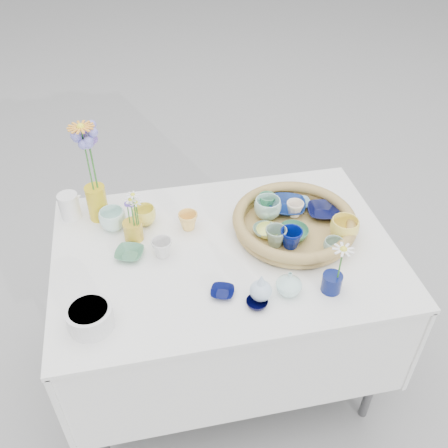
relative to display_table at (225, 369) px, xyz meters
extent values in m
plane|color=gray|center=(0.00, 0.00, 0.00)|extent=(80.00, 80.00, 0.00)
imported|color=navy|center=(0.29, 0.16, 0.80)|extent=(0.18, 0.18, 0.04)
imported|color=#0A0D35|center=(0.42, 0.10, 0.80)|extent=(0.15, 0.15, 0.03)
imported|color=#FEE457|center=(0.44, -0.05, 0.83)|extent=(0.13, 0.13, 0.08)
imported|color=#377B54|center=(0.26, 0.00, 0.80)|extent=(0.12, 0.12, 0.04)
imported|color=gray|center=(0.18, -0.03, 0.82)|extent=(0.10, 0.10, 0.07)
imported|color=#90BBB8|center=(0.16, 0.04, 0.80)|extent=(0.10, 0.10, 0.03)
imported|color=#ACDDD0|center=(0.20, 0.13, 0.82)|extent=(0.14, 0.14, 0.08)
imported|color=#FFEBD1|center=(0.30, 0.12, 0.81)|extent=(0.08, 0.08, 0.06)
imported|color=#8BCBE8|center=(0.35, 0.18, 0.79)|extent=(0.09, 0.09, 0.02)
imported|color=navy|center=(0.23, -0.05, 0.82)|extent=(0.08, 0.08, 0.08)
imported|color=#FBFF70|center=(0.17, 0.03, 0.80)|extent=(0.11, 0.11, 0.03)
imported|color=#8EB4A2|center=(0.37, -0.12, 0.81)|extent=(0.09, 0.09, 0.06)
imported|color=#3F925F|center=(0.21, 0.18, 0.81)|extent=(0.09, 0.09, 0.06)
imported|color=#EBDC52|center=(-0.28, 0.21, 0.80)|extent=(0.10, 0.10, 0.07)
imported|color=#FFC75D|center=(-0.11, 0.15, 0.80)|extent=(0.08, 0.08, 0.07)
imported|color=#467E5D|center=(-0.35, 0.03, 0.78)|extent=(0.13, 0.13, 0.03)
imported|color=silver|center=(-0.23, 0.01, 0.80)|extent=(0.10, 0.10, 0.07)
imported|color=#060B3D|center=(-0.05, -0.22, 0.77)|extent=(0.10, 0.10, 0.02)
imported|color=silver|center=(-0.40, 0.21, 0.81)|extent=(0.11, 0.11, 0.08)
imported|color=black|center=(0.05, -0.29, 0.78)|extent=(0.09, 0.09, 0.02)
imported|color=silver|center=(0.16, -0.25, 0.81)|extent=(0.11, 0.11, 0.09)
cylinder|color=#09134F|center=(0.31, -0.27, 0.80)|extent=(0.08, 0.08, 0.07)
cylinder|color=gold|center=(-0.45, 0.28, 0.84)|extent=(0.09, 0.09, 0.15)
cylinder|color=gold|center=(-0.33, 0.13, 0.80)|extent=(0.09, 0.09, 0.08)
camera|label=1|loc=(-0.28, -1.33, 2.02)|focal=40.00mm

